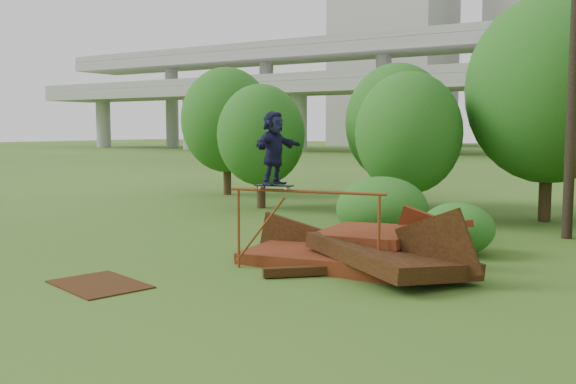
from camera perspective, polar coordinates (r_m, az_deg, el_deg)
The scene contains 16 objects.
ground at distance 12.55m, azimuth -1.82°, elevation -8.26°, with size 240.00×240.00×0.00m, color #2D5116.
scrap_pile at distance 14.02m, azimuth 6.26°, elevation -5.36°, with size 5.71×3.48×1.82m.
grind_rail at distance 13.31m, azimuth 1.61°, elevation -1.70°, with size 3.33×0.75×1.75m.
skateboard at distance 13.51m, azimuth -1.26°, elevation 0.57°, with size 0.85×0.38×0.09m.
skater at distance 13.46m, azimuth -1.27°, elevation 3.93°, with size 1.44×0.46×1.55m, color #161736.
flat_plate at distance 13.05m, azimuth -16.42°, elevation -7.88°, with size 1.91×1.37×0.03m, color #371E0B.
tree_0 at distance 24.22m, azimuth -2.43°, elevation 5.07°, with size 3.32×3.32×4.68m.
tree_1 at distance 24.79m, azimuth 9.69°, elevation 6.04°, with size 3.94×3.94×5.48m.
tree_2 at distance 21.08m, azimuth 10.66°, elevation 5.15°, with size 3.44×3.44×4.84m.
tree_3 at distance 22.35m, azimuth 22.20°, elevation 8.45°, with size 5.25×5.25×7.29m.
tree_6 at distance 29.30m, azimuth -5.47°, elevation 6.38°, with size 4.13×4.13×5.77m.
shrub_left at distance 17.41m, azimuth 8.35°, elevation -1.48°, with size 2.51×2.32×1.74m, color #164A13.
shrub_right at distance 15.93m, azimuth 14.83°, elevation -3.15°, with size 1.77×1.63×1.26m, color #164A13.
utility_pole at distance 19.19m, azimuth 24.15°, elevation 11.94°, with size 1.40×0.28×10.41m.
building_left at distance 115.15m, azimuth 9.42°, elevation 12.85°, with size 18.00×16.00×35.00m, color #9E9E99.
building_right at distance 114.90m, azimuth 21.14°, elevation 10.80°, with size 14.00×14.00×28.00m, color #9E9E99.
Camera 1 is at (6.85, -10.07, 3.03)m, focal length 40.00 mm.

